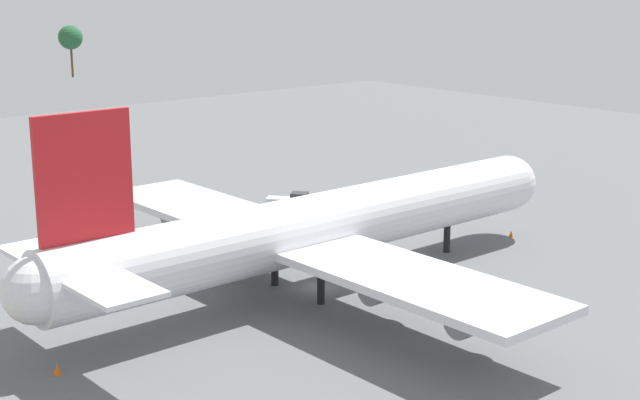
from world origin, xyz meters
name	(u,v)px	position (x,y,z in m)	size (l,w,h in m)	color
ground_plane	(320,288)	(0.00, 0.00, 0.00)	(238.05, 238.05, 0.00)	slate
cargo_airplane	(318,227)	(-0.27, 0.00, 5.81)	(59.51, 53.97, 18.46)	silver
pushback_tractor	(362,202)	(21.99, 17.79, 1.17)	(3.62, 4.49, 2.39)	silver
baggage_tug	(290,201)	(15.66, 23.96, 1.15)	(4.56, 4.98, 2.29)	#333338
safety_cone_nose	(511,234)	(26.78, -0.92, 0.38)	(0.54, 0.54, 0.76)	orange
safety_cone_tail	(57,369)	(-26.78, -2.10, 0.42)	(0.59, 0.59, 0.84)	orange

